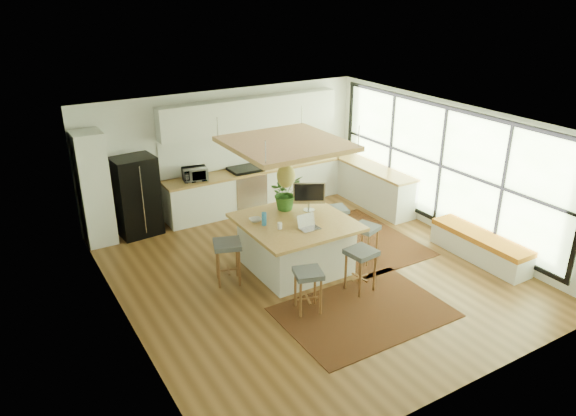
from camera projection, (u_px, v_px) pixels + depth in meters
floor at (312, 271)px, 9.69m from camera, size 7.00×7.00×0.00m
ceiling at (315, 124)px, 8.64m from camera, size 7.00×7.00×0.00m
wall_back at (226, 151)px, 11.93m from camera, size 6.50×0.00×6.50m
wall_front at (475, 297)px, 6.40m from camera, size 6.50×0.00×6.50m
wall_left at (121, 247)px, 7.63m from camera, size 0.00×7.00×7.00m
wall_right at (450, 170)px, 10.71m from camera, size 0.00×7.00×7.00m
window_wall at (449, 168)px, 10.67m from camera, size 0.10×6.20×2.60m
pantry at (94, 189)px, 10.37m from camera, size 0.55×0.60×2.25m
back_counter_base at (256, 189)px, 12.29m from camera, size 4.20×0.60×0.88m
back_counter_top at (255, 170)px, 12.11m from camera, size 4.24×0.64×0.05m
backsplash at (249, 147)px, 12.18m from camera, size 4.20×0.02×0.80m
upper_cabinets at (251, 114)px, 11.74m from camera, size 4.20×0.34×0.70m
range at (246, 188)px, 12.15m from camera, size 0.76×0.62×1.00m
right_counter_base at (370, 186)px, 12.49m from camera, size 0.60×2.50×0.88m
right_counter_top at (372, 167)px, 12.31m from camera, size 0.64×2.54×0.05m
window_bench at (480, 247)px, 10.04m from camera, size 0.52×2.00×0.50m
ceiling_panel at (286, 159)px, 9.07m from camera, size 1.86×1.86×0.80m
rug_near at (364, 312)px, 8.49m from camera, size 2.60×1.80×0.01m
rug_right at (361, 240)px, 10.87m from camera, size 1.80×2.60×0.01m
fridge at (136, 191)px, 10.80m from camera, size 0.87×0.71×1.64m
island at (295, 244)px, 9.66m from camera, size 1.85×1.85×0.93m
stool_near_left at (308, 291)px, 8.40m from camera, size 0.53×0.53×0.71m
stool_near_right at (360, 271)px, 8.98m from camera, size 0.50×0.50×0.75m
stool_right_front at (365, 243)px, 9.93m from camera, size 0.54×0.54×0.71m
stool_right_back at (336, 224)px, 10.73m from camera, size 0.50×0.50×0.70m
stool_left_side at (228, 264)px, 9.22m from camera, size 0.58×0.58×0.77m
laptop at (310, 223)px, 9.11m from camera, size 0.34×0.37×0.25m
monitor at (309, 197)px, 9.79m from camera, size 0.62×0.48×0.55m
microwave at (195, 173)px, 11.34m from camera, size 0.54×0.35×0.34m
island_plant at (285, 196)px, 9.87m from camera, size 0.69×0.74×0.50m
island_bowl at (255, 220)px, 9.43m from camera, size 0.25×0.25×0.05m
island_bottle_0 at (265, 220)px, 9.26m from camera, size 0.07×0.07×0.19m
island_bottle_1 at (280, 223)px, 9.14m from camera, size 0.07×0.07×0.19m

